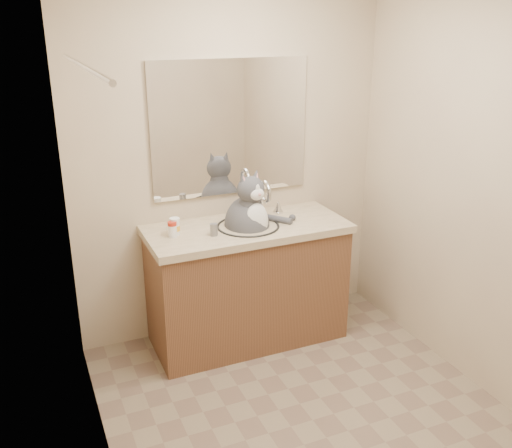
{
  "coord_description": "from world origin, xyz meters",
  "views": [
    {
      "loc": [
        -1.34,
        -2.3,
        2.16
      ],
      "look_at": [
        -0.07,
        0.65,
        0.98
      ],
      "focal_mm": 40.0,
      "sensor_mm": 36.0,
      "label": 1
    }
  ],
  "objects_px": {
    "cat": "(248,221)",
    "pill_bottle_orange": "(175,227)",
    "pill_bottle_redcap": "(172,229)",
    "grey_canister": "(214,230)"
  },
  "relations": [
    {
      "from": "cat",
      "to": "pill_bottle_orange",
      "type": "height_order",
      "value": "cat"
    },
    {
      "from": "pill_bottle_redcap",
      "to": "pill_bottle_orange",
      "type": "xyz_separation_m",
      "value": [
        0.02,
        0.03,
        0.0
      ]
    },
    {
      "from": "pill_bottle_orange",
      "to": "pill_bottle_redcap",
      "type": "bearing_deg",
      "value": -129.74
    },
    {
      "from": "cat",
      "to": "pill_bottle_redcap",
      "type": "height_order",
      "value": "cat"
    },
    {
      "from": "pill_bottle_orange",
      "to": "grey_canister",
      "type": "bearing_deg",
      "value": -26.92
    },
    {
      "from": "pill_bottle_orange",
      "to": "grey_canister",
      "type": "height_order",
      "value": "pill_bottle_orange"
    },
    {
      "from": "pill_bottle_redcap",
      "to": "grey_canister",
      "type": "bearing_deg",
      "value": -18.53
    },
    {
      "from": "pill_bottle_orange",
      "to": "cat",
      "type": "bearing_deg",
      "value": -4.24
    },
    {
      "from": "cat",
      "to": "pill_bottle_orange",
      "type": "distance_m",
      "value": 0.49
    },
    {
      "from": "pill_bottle_redcap",
      "to": "grey_canister",
      "type": "height_order",
      "value": "pill_bottle_redcap"
    }
  ]
}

